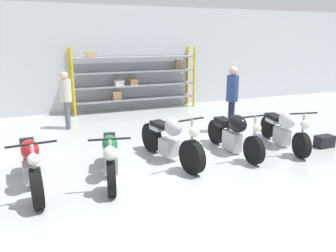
% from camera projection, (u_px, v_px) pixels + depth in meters
% --- Properties ---
extents(ground_plane, '(30.00, 30.00, 0.00)m').
position_uv_depth(ground_plane, '(175.00, 163.00, 6.81)').
color(ground_plane, '#B2B7B7').
extents(back_wall, '(30.00, 0.08, 3.60)m').
position_uv_depth(back_wall, '(111.00, 59.00, 11.48)').
color(back_wall, silver).
rests_on(back_wall, ground_plane).
extents(shelving_rack, '(4.44, 0.63, 2.20)m').
position_uv_depth(shelving_rack, '(134.00, 79.00, 11.58)').
color(shelving_rack, gold).
rests_on(shelving_rack, ground_plane).
extents(motorcycle_red, '(0.72, 2.11, 1.03)m').
position_uv_depth(motorcycle_red, '(31.00, 164.00, 5.55)').
color(motorcycle_red, black).
rests_on(motorcycle_red, ground_plane).
extents(motorcycle_green, '(0.73, 2.03, 0.97)m').
position_uv_depth(motorcycle_green, '(110.00, 156.00, 5.99)').
color(motorcycle_green, black).
rests_on(motorcycle_green, ground_plane).
extents(motorcycle_silver, '(0.70, 2.18, 1.08)m').
position_uv_depth(motorcycle_silver, '(170.00, 140.00, 6.79)').
color(motorcycle_silver, black).
rests_on(motorcycle_silver, ground_plane).
extents(motorcycle_black, '(0.56, 2.08, 1.02)m').
position_uv_depth(motorcycle_black, '(234.00, 133.00, 7.30)').
color(motorcycle_black, black).
rests_on(motorcycle_black, ground_plane).
extents(motorcycle_white, '(0.74, 2.09, 1.00)m').
position_uv_depth(motorcycle_white, '(284.00, 128.00, 7.73)').
color(motorcycle_white, black).
rests_on(motorcycle_white, ground_plane).
extents(person_browsing, '(0.41, 0.41, 1.80)m').
position_uv_depth(person_browsing, '(232.00, 94.00, 8.76)').
color(person_browsing, '#1E2338').
rests_on(person_browsing, ground_plane).
extents(person_near_rack, '(0.36, 0.36, 1.62)m').
position_uv_depth(person_near_rack, '(66.00, 96.00, 9.17)').
color(person_near_rack, '#595960').
rests_on(person_near_rack, ground_plane).
extents(toolbox, '(0.44, 0.26, 0.28)m').
position_uv_depth(toolbox, '(324.00, 141.00, 7.77)').
color(toolbox, black).
rests_on(toolbox, ground_plane).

